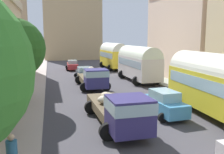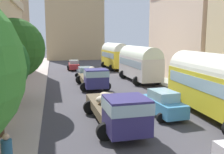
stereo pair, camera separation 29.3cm
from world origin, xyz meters
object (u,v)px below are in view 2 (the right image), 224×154
Objects in this scene: parked_bus_1 at (139,62)px; car_3 at (163,104)px; parked_bus_2 at (114,55)px; car_0 at (85,73)px; cargo_truck_1 at (93,78)px; cargo_truck_0 at (117,109)px; parked_bus_0 at (219,83)px; car_1 at (74,65)px.

car_3 is (-2.89, -12.91, -1.43)m from parked_bus_1.
car_0 is at bearing -123.56° from parked_bus_2.
car_3 is at bearing -96.63° from parked_bus_2.
car_0 is 1.03× the size of car_3.
cargo_truck_1 reaches higher than car_3.
parked_bus_1 reaches higher than car_0.
parked_bus_1 is at bearing -90.05° from parked_bus_2.
cargo_truck_0 is (-6.40, -14.54, -1.12)m from parked_bus_1.
cargo_truck_1 is at bearing -111.35° from parked_bus_2.
parked_bus_0 is at bearing 3.03° from cargo_truck_0.
parked_bus_1 is 14.23m from car_1.
cargo_truck_1 is 10.30m from car_3.
car_0 is at bearing -86.09° from car_1.
parked_bus_2 is at bearing 89.95° from parked_bus_1.
parked_bus_2 is 25.21m from car_3.
cargo_truck_0 is at bearing -91.53° from car_0.
parked_bus_1 is 13.31m from car_3.
cargo_truck_1 is (0.49, 11.47, -0.03)m from cargo_truck_0.
car_0 is (-0.02, 6.20, -0.36)m from cargo_truck_1.
parked_bus_0 is 26.27m from parked_bus_2.
parked_bus_1 is 1.09× the size of cargo_truck_0.
car_1 is at bearing 93.91° from car_0.
cargo_truck_1 is at bearing 87.55° from cargo_truck_0.
parked_bus_1 reaches higher than parked_bus_0.
parked_bus_0 is 1.32× the size of cargo_truck_1.
parked_bus_0 is 2.38× the size of car_0.
parked_bus_1 is at bearing -62.33° from car_1.
parked_bus_2 reaches higher than car_3.
cargo_truck_1 is 1.81× the size of car_0.
car_3 is (3.51, 1.62, -0.32)m from cargo_truck_0.
cargo_truck_0 reaches higher than car_0.
parked_bus_2 is 16.31m from cargo_truck_1.
parked_bus_0 reaches higher than cargo_truck_0.
car_1 is (-6.58, 0.45, -1.57)m from parked_bus_2.
parked_bus_2 reaches higher than car_0.
parked_bus_1 reaches higher than cargo_truck_1.
cargo_truck_0 reaches higher than car_3.
parked_bus_1 is 1.14× the size of cargo_truck_1.
car_1 is at bearing 90.36° from cargo_truck_0.
car_1 is at bearing 117.67° from parked_bus_1.
car_3 is at bearing 24.84° from cargo_truck_0.
parked_bus_2 reaches higher than parked_bus_0.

